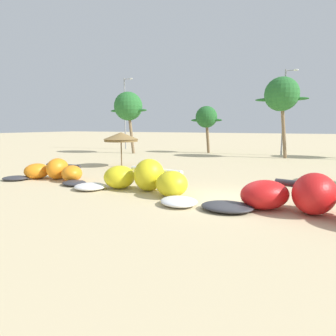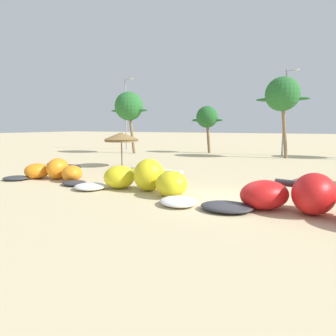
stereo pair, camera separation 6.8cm
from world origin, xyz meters
name	(u,v)px [view 1 (the left image)]	position (x,y,z in m)	size (l,w,h in m)	color
ground_plane	(228,200)	(0.00, 0.00, 0.00)	(260.00, 260.00, 0.00)	beige
kite_far_left	(54,172)	(-11.30, 0.34, 0.52)	(6.45, 3.20, 1.37)	#333338
kite_left	(144,180)	(-4.36, -0.24, 0.66)	(7.73, 4.10, 1.71)	white
kite_left_of_center	(312,201)	(3.45, -1.17, 0.62)	(8.20, 4.70, 1.63)	#333338
beach_umbrella_near_van	(121,137)	(-10.79, 7.25, 2.53)	(2.94, 2.94, 2.92)	brown
palm_leftmost	(128,107)	(-16.93, 18.14, 5.82)	(5.33, 3.56, 7.66)	#7F6647
palm_left	(206,118)	(-8.17, 22.69, 4.50)	(4.12, 2.75, 5.95)	brown
palm_left_of_gap	(282,95)	(0.82, 20.12, 6.69)	(5.36, 3.57, 8.55)	#7F6647
lamppost_west	(126,111)	(-20.81, 23.49, 5.67)	(1.51, 0.24, 10.32)	gray
lamppost_west_center	(285,109)	(1.03, 23.20, 5.40)	(1.44, 0.24, 9.79)	gray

